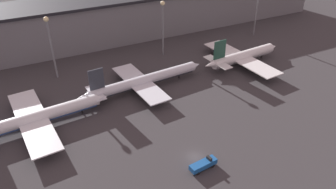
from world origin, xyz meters
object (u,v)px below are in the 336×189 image
Objects in this scene: airplane_2 at (242,56)px; airplane_1 at (143,81)px; service_vehicle_0 at (203,164)px; airplane_0 at (37,118)px.

airplane_1 is at bearing 175.31° from airplane_2.
airplane_1 reaches higher than service_vehicle_0.
airplane_2 reaches higher than service_vehicle_0.
airplane_0 is 0.91× the size of airplane_1.
service_vehicle_0 is at bearing -141.19° from airplane_2.
airplane_1 is 43.14m from airplane_2.
airplane_2 is at bearing -0.17° from airplane_0.
airplane_0 is 5.76× the size of service_vehicle_0.
airplane_0 is 80.00m from airplane_2.
service_vehicle_0 is (33.97, -37.14, -1.95)m from airplane_0.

